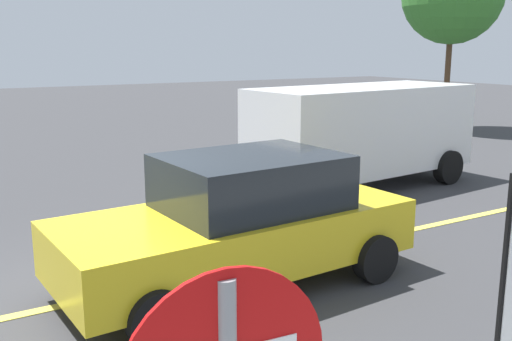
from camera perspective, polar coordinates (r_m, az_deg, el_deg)
ground_plane at (r=7.60m, az=-15.52°, el=-12.04°), size 80.00×80.00×0.00m
lane_marking_centre at (r=8.77m, az=3.90°, el=-8.25°), size 28.00×0.16×0.01m
white_van at (r=12.95m, az=10.26°, el=3.97°), size 5.36×2.63×2.20m
car_yellow_near_curb at (r=7.51m, az=-1.53°, el=-4.98°), size 4.69×2.34×1.69m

